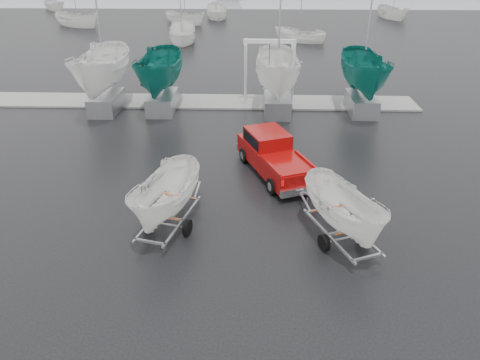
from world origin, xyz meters
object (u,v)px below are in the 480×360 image
trailer_parked (164,162)px  pickup_truck (273,153)px  trailer_hitched (348,176)px  boat_hoist (269,63)px

trailer_parked → pickup_truck: bearing=65.5°
trailer_hitched → boat_hoist: (-2.27, 15.99, -0.00)m
pickup_truck → trailer_parked: bearing=-150.5°
pickup_truck → boat_hoist: boat_hoist is taller
pickup_truck → trailer_hitched: (2.29, -5.69, 1.75)m
trailer_hitched → pickup_truck: bearing=90.0°
pickup_truck → trailer_parked: trailer_parked is taller
trailer_hitched → boat_hoist: bearing=76.2°
pickup_truck → boat_hoist: size_ratio=1.36×
trailer_hitched → trailer_parked: size_ratio=0.96×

